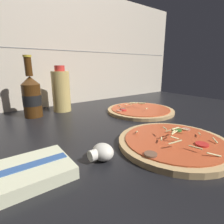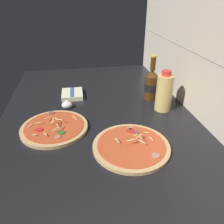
{
  "view_description": "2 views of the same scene",
  "coord_description": "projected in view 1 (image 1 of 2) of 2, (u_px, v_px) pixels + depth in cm",
  "views": [
    {
      "loc": [
        -35.79,
        -43.11,
        22.6
      ],
      "look_at": [
        -0.18,
        4.1,
        6.84
      ],
      "focal_mm": 28.0,
      "sensor_mm": 36.0,
      "label": 1
    },
    {
      "loc": [
        83.22,
        -8.88,
        54.66
      ],
      "look_at": [
        1.95,
        5.45,
        8.51
      ],
      "focal_mm": 35.0,
      "sensor_mm": 36.0,
      "label": 2
    }
  ],
  "objects": [
    {
      "name": "dish_towel",
      "position": [
        31.0,
        171.0,
        0.32
      ],
      "size": [
        14.04,
        11.63,
        2.56
      ],
      "color": "beige",
      "rests_on": "counter_slab"
    },
    {
      "name": "oil_bottle",
      "position": [
        61.0,
        91.0,
        0.78
      ],
      "size": [
        7.85,
        7.85,
        20.18
      ],
      "color": "#D6B766",
      "rests_on": "counter_slab"
    },
    {
      "name": "pizza_far",
      "position": [
        140.0,
        110.0,
        0.78
      ],
      "size": [
        29.21,
        29.21,
        4.38
      ],
      "color": "tan",
      "rests_on": "counter_slab"
    },
    {
      "name": "tile_backsplash",
      "position": [
        63.0,
        50.0,
        0.87
      ],
      "size": [
        160.0,
        1.13,
        60.0
      ],
      "color": "beige",
      "rests_on": "ground"
    },
    {
      "name": "mushroom_left",
      "position": [
        102.0,
        152.0,
        0.38
      ],
      "size": [
        5.52,
        5.25,
        3.68
      ],
      "color": "white",
      "rests_on": "counter_slab"
    },
    {
      "name": "beer_bottle",
      "position": [
        32.0,
        96.0,
        0.69
      ],
      "size": [
        7.09,
        7.09,
        23.93
      ],
      "color": "#47280F",
      "rests_on": "counter_slab"
    },
    {
      "name": "counter_slab",
      "position": [
        120.0,
        130.0,
        0.6
      ],
      "size": [
        160.0,
        90.0,
        2.5
      ],
      "color": "black",
      "rests_on": "ground"
    },
    {
      "name": "pizza_near",
      "position": [
        174.0,
        143.0,
        0.45
      ],
      "size": [
        28.37,
        28.37,
        5.03
      ],
      "color": "tan",
      "rests_on": "counter_slab"
    }
  ]
}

